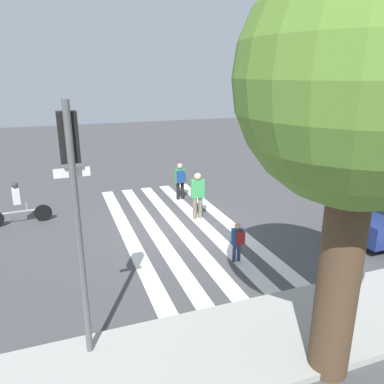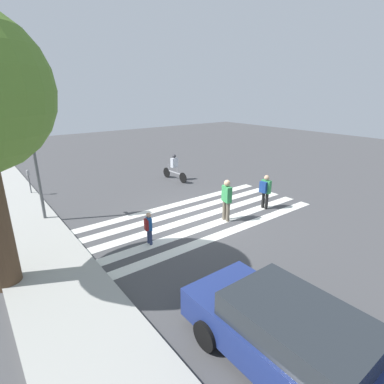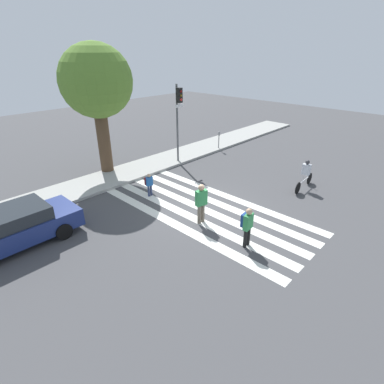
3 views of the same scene
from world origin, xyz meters
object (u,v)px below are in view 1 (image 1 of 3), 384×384
at_px(traffic_light, 74,187).
at_px(street_tree, 364,86).
at_px(cyclist_far_lane, 17,202).
at_px(pedestrian_adult_tall_backpack, 238,239).
at_px(pedestrian_adult_yellow_jacket, 180,179).
at_px(pedestrian_adult_blue_shirt, 198,193).

xyz_separation_m(traffic_light, street_tree, (-4.05, 1.97, 1.65)).
bearing_deg(street_tree, cyclist_far_lane, -58.77).
relative_size(pedestrian_adult_tall_backpack, cyclist_far_lane, 0.53).
xyz_separation_m(pedestrian_adult_tall_backpack, cyclist_far_lane, (6.08, -5.22, 0.17)).
height_order(pedestrian_adult_tall_backpack, pedestrian_adult_yellow_jacket, pedestrian_adult_yellow_jacket).
relative_size(pedestrian_adult_blue_shirt, pedestrian_adult_yellow_jacket, 1.11).
bearing_deg(pedestrian_adult_blue_shirt, pedestrian_adult_tall_backpack, -78.58).
relative_size(street_tree, pedestrian_adult_yellow_jacket, 4.46).
bearing_deg(street_tree, pedestrian_adult_tall_backpack, -94.20).
bearing_deg(pedestrian_adult_yellow_jacket, traffic_light, -125.06).
height_order(pedestrian_adult_tall_backpack, cyclist_far_lane, cyclist_far_lane).
relative_size(traffic_light, pedestrian_adult_yellow_jacket, 3.06).
distance_m(street_tree, pedestrian_adult_tall_backpack, 6.10).
height_order(street_tree, cyclist_far_lane, street_tree).
relative_size(traffic_light, cyclist_far_lane, 2.17).
xyz_separation_m(pedestrian_adult_blue_shirt, cyclist_far_lane, (6.22, -1.66, -0.13)).
bearing_deg(cyclist_far_lane, traffic_light, 99.08).
xyz_separation_m(street_tree, pedestrian_adult_yellow_jacket, (-0.55, -10.16, -4.10)).
bearing_deg(pedestrian_adult_yellow_jacket, cyclist_far_lane, -179.80).
distance_m(pedestrian_adult_blue_shirt, cyclist_far_lane, 6.44).
height_order(pedestrian_adult_blue_shirt, pedestrian_adult_tall_backpack, pedestrian_adult_blue_shirt).
height_order(street_tree, pedestrian_adult_yellow_jacket, street_tree).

